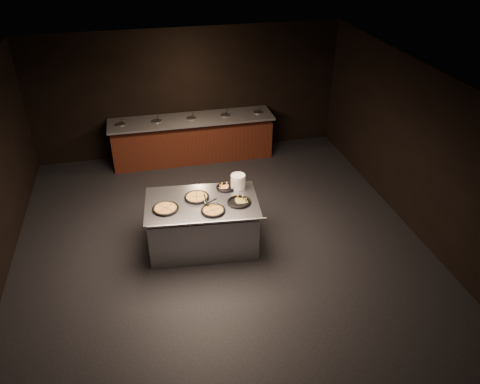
{
  "coord_description": "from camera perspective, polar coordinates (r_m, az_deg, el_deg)",
  "views": [
    {
      "loc": [
        -1.13,
        -6.23,
        5.09
      ],
      "look_at": [
        0.37,
        0.3,
        0.97
      ],
      "focal_mm": 35.0,
      "sensor_mm": 36.0,
      "label": 1
    }
  ],
  "objects": [
    {
      "name": "room",
      "position": [
        7.3,
        -2.32,
        1.67
      ],
      "size": [
        7.02,
        8.02,
        2.92
      ],
      "color": "black",
      "rests_on": "ground"
    },
    {
      "name": "salad_bar",
      "position": [
        10.9,
        -5.78,
        6.15
      ],
      "size": [
        3.7,
        0.83,
        1.18
      ],
      "color": "#582614",
      "rests_on": "ground"
    },
    {
      "name": "serving_counter",
      "position": [
        8.03,
        -4.55,
        -4.01
      ],
      "size": [
        1.97,
        1.37,
        0.89
      ],
      "rotation": [
        0.0,
        0.0,
        -0.1
      ],
      "color": "silver",
      "rests_on": "ground"
    },
    {
      "name": "plate_stack",
      "position": [
        8.07,
        -0.23,
        1.29
      ],
      "size": [
        0.25,
        0.25,
        0.25
      ],
      "primitive_type": "cylinder",
      "color": "white",
      "rests_on": "serving_counter"
    },
    {
      "name": "pan_veggie_whole",
      "position": [
        7.64,
        -9.07,
        -1.99
      ],
      "size": [
        0.43,
        0.43,
        0.04
      ],
      "rotation": [
        0.0,
        0.0,
        0.7
      ],
      "color": "black",
      "rests_on": "serving_counter"
    },
    {
      "name": "pan_cheese_whole",
      "position": [
        7.87,
        -5.3,
        -0.61
      ],
      "size": [
        0.42,
        0.42,
        0.04
      ],
      "rotation": [
        0.0,
        0.0,
        -0.11
      ],
      "color": "black",
      "rests_on": "serving_counter"
    },
    {
      "name": "pan_cheese_slices_a",
      "position": [
        8.11,
        -1.75,
        0.59
      ],
      "size": [
        0.33,
        0.33,
        0.04
      ],
      "rotation": [
        0.0,
        0.0,
        1.17
      ],
      "color": "black",
      "rests_on": "serving_counter"
    },
    {
      "name": "pan_cheese_slices_b",
      "position": [
        7.51,
        -3.29,
        -2.26
      ],
      "size": [
        0.4,
        0.4,
        0.04
      ],
      "rotation": [
        0.0,
        0.0,
        1.84
      ],
      "color": "black",
      "rests_on": "serving_counter"
    },
    {
      "name": "pan_veggie_slices",
      "position": [
        7.72,
        -0.11,
        -1.19
      ],
      "size": [
        0.4,
        0.4,
        0.04
      ],
      "rotation": [
        0.0,
        0.0,
        -0.12
      ],
      "color": "black",
      "rests_on": "serving_counter"
    },
    {
      "name": "server_left",
      "position": [
        7.68,
        -4.3,
        -0.96
      ],
      "size": [
        0.13,
        0.32,
        0.16
      ],
      "rotation": [
        0.0,
        0.0,
        1.82
      ],
      "color": "silver",
      "rests_on": "serving_counter"
    },
    {
      "name": "server_right",
      "position": [
        7.6,
        -3.25,
        -1.3
      ],
      "size": [
        0.32,
        0.09,
        0.15
      ],
      "rotation": [
        0.0,
        0.0,
        -0.02
      ],
      "color": "silver",
      "rests_on": "serving_counter"
    }
  ]
}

